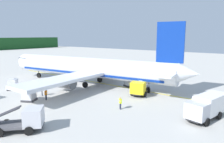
# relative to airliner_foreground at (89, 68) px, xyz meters

# --- Properties ---
(airliner_foreground) EXTENTS (34.52, 41.64, 11.90)m
(airliner_foreground) POSITION_rel_airliner_foreground_xyz_m (0.00, 0.00, 0.00)
(airliner_foreground) COLOR silver
(airliner_foreground) RESTS_ON ground
(service_truck_fuel) EXTENTS (5.95, 5.85, 2.65)m
(service_truck_fuel) POSITION_rel_airliner_foreground_xyz_m (-19.46, -9.26, -2.22)
(service_truck_fuel) COLOR silver
(service_truck_fuel) RESTS_ON ground
(service_truck_baggage) EXTENTS (6.91, 3.55, 2.77)m
(service_truck_baggage) POSITION_rel_airliner_foreground_xyz_m (-4.29, -23.41, -1.84)
(service_truck_baggage) COLOR silver
(service_truck_baggage) RESTS_ON ground
(service_truck_pushback) EXTENTS (6.20, 3.40, 2.40)m
(service_truck_pushback) POSITION_rel_airliner_foreground_xyz_m (0.22, -11.86, -1.99)
(service_truck_pushback) COLOR yellow
(service_truck_pushback) RESTS_ON ground
(cargo_container_near) EXTENTS (2.43, 2.43, 1.84)m
(cargo_container_near) POSITION_rel_airliner_foreground_xyz_m (-13.43, -0.44, -2.53)
(cargo_container_near) COLOR #333338
(cargo_container_near) RESTS_ON ground
(cargo_container_mid) EXTENTS (2.35, 2.35, 2.12)m
(cargo_container_mid) POSITION_rel_airliner_foreground_xyz_m (-11.55, 7.89, -2.39)
(cargo_container_mid) COLOR #333338
(cargo_container_mid) RESTS_ON ground
(cargo_container_far) EXTENTS (2.16, 2.16, 2.10)m
(cargo_container_far) POSITION_rel_airliner_foreground_xyz_m (3.57, -7.36, -2.40)
(cargo_container_far) COLOR #333338
(cargo_container_far) RESTS_ON ground
(crew_marshaller) EXTENTS (0.44, 0.54, 1.67)m
(crew_marshaller) POSITION_rel_airliner_foreground_xyz_m (-10.57, 0.49, -2.40)
(crew_marshaller) COLOR #191E33
(crew_marshaller) RESTS_ON ground
(crew_loader_left) EXTENTS (0.58, 0.40, 1.64)m
(crew_loader_left) POSITION_rel_airliner_foreground_xyz_m (-11.58, -2.02, -2.43)
(crew_loader_left) COLOR #191E33
(crew_loader_left) RESTS_ON ground
(crew_loader_right) EXTENTS (0.42, 0.56, 1.69)m
(crew_loader_right) POSITION_rel_airliner_foreground_xyz_m (-8.06, -13.46, -2.40)
(crew_loader_right) COLOR #191E33
(crew_loader_right) RESTS_ON ground
(apron_guide_line) EXTENTS (0.30, 60.00, 0.01)m
(apron_guide_line) POSITION_rel_airliner_foreground_xyz_m (2.26, -4.44, -3.39)
(apron_guide_line) COLOR yellow
(apron_guide_line) RESTS_ON ground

